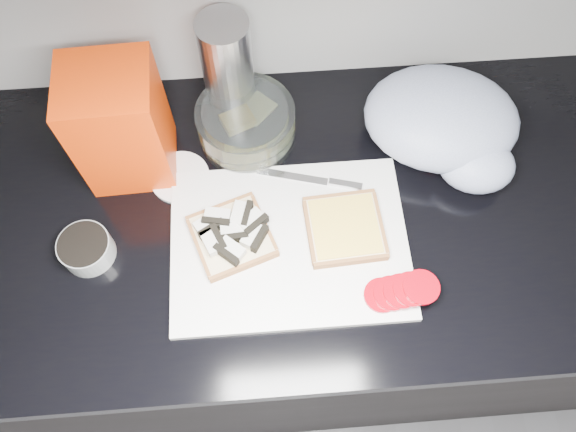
# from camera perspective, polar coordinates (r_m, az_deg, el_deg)

# --- Properties ---
(base_cabinet) EXTENTS (3.50, 0.60, 0.86)m
(base_cabinet) POSITION_cam_1_polar(r_m,az_deg,el_deg) (1.43, 0.32, -7.57)
(base_cabinet) COLOR black
(base_cabinet) RESTS_ON ground
(countertop) EXTENTS (3.50, 0.64, 0.04)m
(countertop) POSITION_cam_1_polar(r_m,az_deg,el_deg) (1.01, 0.44, 0.44)
(countertop) COLOR black
(countertop) RESTS_ON base_cabinet
(cutting_board) EXTENTS (0.40, 0.30, 0.01)m
(cutting_board) POSITION_cam_1_polar(r_m,az_deg,el_deg) (0.95, 0.14, -2.77)
(cutting_board) COLOR white
(cutting_board) RESTS_ON countertop
(bread_left) EXTENTS (0.16, 0.16, 0.04)m
(bread_left) POSITION_cam_1_polar(r_m,az_deg,el_deg) (0.94, -5.75, -1.87)
(bread_left) COLOR beige
(bread_left) RESTS_ON cutting_board
(bread_right) EXTENTS (0.14, 0.14, 0.02)m
(bread_right) POSITION_cam_1_polar(r_m,az_deg,el_deg) (0.95, 5.78, -1.25)
(bread_right) COLOR beige
(bread_right) RESTS_ON cutting_board
(tomato_slices) EXTENTS (0.13, 0.08, 0.02)m
(tomato_slices) POSITION_cam_1_polar(r_m,az_deg,el_deg) (0.92, 11.45, -7.50)
(tomato_slices) COLOR #A1030F
(tomato_slices) RESTS_ON cutting_board
(knife) EXTENTS (0.19, 0.06, 0.01)m
(knife) POSITION_cam_1_polar(r_m,az_deg,el_deg) (1.00, 3.55, 3.58)
(knife) COLOR silver
(knife) RESTS_ON cutting_board
(seed_tub) EXTENTS (0.09, 0.09, 0.04)m
(seed_tub) POSITION_cam_1_polar(r_m,az_deg,el_deg) (0.99, -19.83, -3.10)
(seed_tub) COLOR gray
(seed_tub) RESTS_ON countertop
(tub_lid) EXTENTS (0.14, 0.14, 0.01)m
(tub_lid) POSITION_cam_1_polar(r_m,az_deg,el_deg) (1.03, -10.94, 3.90)
(tub_lid) COLOR silver
(tub_lid) RESTS_ON countertop
(glass_bowl) EXTENTS (0.18, 0.18, 0.07)m
(glass_bowl) POSITION_cam_1_polar(r_m,az_deg,el_deg) (1.04, -4.28, 9.29)
(glass_bowl) COLOR silver
(glass_bowl) RESTS_ON countertop
(bread_bag) EXTENTS (0.15, 0.14, 0.23)m
(bread_bag) POSITION_cam_1_polar(r_m,az_deg,el_deg) (0.98, -16.65, 8.85)
(bread_bag) COLOR #F63C04
(bread_bag) RESTS_ON countertop
(steel_canister) EXTENTS (0.09, 0.09, 0.22)m
(steel_canister) POSITION_cam_1_polar(r_m,az_deg,el_deg) (1.03, -6.13, 14.60)
(steel_canister) COLOR #B0B0B5
(steel_canister) RESTS_ON countertop
(grocery_bag) EXTENTS (0.32, 0.29, 0.12)m
(grocery_bag) POSITION_cam_1_polar(r_m,az_deg,el_deg) (1.05, 15.76, 8.93)
(grocery_bag) COLOR #AAB5D2
(grocery_bag) RESTS_ON countertop
(whole_tomatoes) EXTENTS (0.13, 0.10, 0.07)m
(whole_tomatoes) POSITION_cam_1_polar(r_m,az_deg,el_deg) (1.05, 16.90, 5.93)
(whole_tomatoes) COLOR #A1030F
(whole_tomatoes) RESTS_ON countertop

